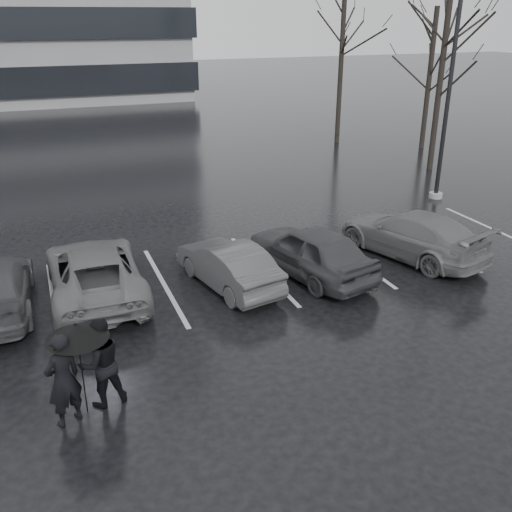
{
  "coord_description": "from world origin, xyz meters",
  "views": [
    {
      "loc": [
        -4.91,
        -11.09,
        6.63
      ],
      "look_at": [
        -0.16,
        1.0,
        1.1
      ],
      "focal_mm": 40.0,
      "sensor_mm": 36.0,
      "label": 1
    }
  ],
  "objects": [
    {
      "name": "umbrella",
      "position": [
        -4.68,
        -2.17,
        1.67
      ],
      "size": [
        1.08,
        1.08,
        1.83
      ],
      "color": "black",
      "rests_on": "ground"
    },
    {
      "name": "tree_ne",
      "position": [
        14.5,
        14.0,
        3.5
      ],
      "size": [
        0.26,
        0.26,
        7.0
      ],
      "primitive_type": "cylinder",
      "color": "black",
      "rests_on": "ground"
    },
    {
      "name": "car_east",
      "position": [
        5.06,
        1.8,
        0.67
      ],
      "size": [
        3.16,
        4.98,
        1.34
      ],
      "primitive_type": "imported",
      "rotation": [
        0.0,
        0.0,
        3.44
      ],
      "color": "#48484A",
      "rests_on": "ground"
    },
    {
      "name": "lamp_post",
      "position": [
        9.46,
        6.26,
        4.24
      ],
      "size": [
        0.51,
        0.51,
        9.26
      ],
      "rotation": [
        0.0,
        0.0,
        -0.09
      ],
      "color": "gray",
      "rests_on": "ground"
    },
    {
      "name": "car_west_a",
      "position": [
        -0.62,
        1.82,
        0.6
      ],
      "size": [
        2.0,
        3.83,
        1.2
      ],
      "primitive_type": "imported",
      "rotation": [
        0.0,
        0.0,
        3.35
      ],
      "color": "#2A2B2D",
      "rests_on": "ground"
    },
    {
      "name": "ground",
      "position": [
        0.0,
        0.0,
        0.0
      ],
      "size": [
        160.0,
        160.0,
        0.0
      ],
      "primitive_type": "plane",
      "color": "black",
      "rests_on": "ground"
    },
    {
      "name": "tree_east",
      "position": [
        12.0,
        10.0,
        4.0
      ],
      "size": [
        0.26,
        0.26,
        8.0
      ],
      "primitive_type": "cylinder",
      "color": "black",
      "rests_on": "ground"
    },
    {
      "name": "car_west_b",
      "position": [
        -3.93,
        2.52,
        0.66
      ],
      "size": [
        2.27,
        4.81,
        1.33
      ],
      "primitive_type": "imported",
      "rotation": [
        0.0,
        0.0,
        3.13
      ],
      "color": "#48484A",
      "rests_on": "ground"
    },
    {
      "name": "pedestrian_right",
      "position": [
        -4.35,
        -2.02,
        0.86
      ],
      "size": [
        0.94,
        0.8,
        1.72
      ],
      "primitive_type": "imported",
      "rotation": [
        0.0,
        0.0,
        3.33
      ],
      "color": "black",
      "rests_on": "ground"
    },
    {
      "name": "stall_stripes",
      "position": [
        -0.8,
        2.5,
        0.0
      ],
      "size": [
        19.72,
        5.0,
        0.0
      ],
      "color": "#B9B8BB",
      "rests_on": "ground"
    },
    {
      "name": "tree_north",
      "position": [
        11.0,
        17.0,
        4.25
      ],
      "size": [
        0.26,
        0.26,
        8.5
      ],
      "primitive_type": "cylinder",
      "color": "black",
      "rests_on": "ground"
    },
    {
      "name": "pedestrian_left",
      "position": [
        -5.01,
        -2.35,
        0.89
      ],
      "size": [
        0.77,
        0.68,
        1.78
      ],
      "primitive_type": "imported",
      "rotation": [
        0.0,
        0.0,
        3.63
      ],
      "color": "black",
      "rests_on": "ground"
    },
    {
      "name": "car_main",
      "position": [
        1.7,
        1.67,
        0.71
      ],
      "size": [
        2.6,
        4.43,
        1.41
      ],
      "primitive_type": "imported",
      "rotation": [
        0.0,
        0.0,
        3.38
      ],
      "color": "black",
      "rests_on": "ground"
    }
  ]
}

